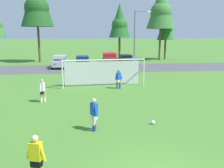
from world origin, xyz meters
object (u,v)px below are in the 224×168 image
(player_striker_near, at_px, (42,91))
(parked_car_slot_far_left, at_px, (60,62))
(referee, at_px, (36,159))
(player_midfield_center, at_px, (94,114))
(parked_car_slot_center_left, at_px, (109,61))
(soccer_ball, at_px, (153,122))
(parked_car_slot_center, at_px, (125,61))
(player_defender_far, at_px, (119,79))
(street_lamp, at_px, (136,41))
(soccer_goal, at_px, (103,72))
(parked_car_slot_left, at_px, (83,62))

(player_striker_near, bearing_deg, parked_car_slot_far_left, 91.27)
(referee, height_order, player_midfield_center, same)
(player_midfield_center, relative_size, parked_car_slot_center_left, 0.35)
(soccer_ball, relative_size, parked_car_slot_center, 0.05)
(player_defender_far, xyz_separation_m, street_lamp, (3.19, 7.87, 2.98))
(player_defender_far, bearing_deg, street_lamp, 67.93)
(parked_car_slot_far_left, xyz_separation_m, street_lamp, (9.46, -6.07, 2.92))
(parked_car_slot_center, bearing_deg, referee, -105.42)
(soccer_goal, xyz_separation_m, referee, (-3.30, -14.78, -0.47))
(referee, distance_m, parked_car_slot_center_left, 25.91)
(parked_car_slot_far_left, distance_m, parked_car_slot_center_left, 6.98)
(player_midfield_center, height_order, parked_car_slot_left, parked_car_slot_left)
(soccer_ball, bearing_deg, parked_car_slot_center_left, 90.35)
(soccer_goal, bearing_deg, player_midfield_center, -96.90)
(player_striker_near, height_order, parked_car_slot_center, parked_car_slot_center)
(parked_car_slot_far_left, height_order, parked_car_slot_center, same)
(soccer_goal, height_order, parked_car_slot_center, soccer_goal)
(parked_car_slot_left, bearing_deg, player_defender_far, -76.34)
(player_striker_near, xyz_separation_m, player_defender_far, (5.88, 3.61, 0.00))
(soccer_goal, bearing_deg, referee, -102.60)
(soccer_ball, height_order, parked_car_slot_center_left, parked_car_slot_center_left)
(player_defender_far, height_order, parked_car_slot_center, parked_car_slot_center)
(soccer_goal, distance_m, parked_car_slot_center, 13.15)
(player_striker_near, bearing_deg, parked_car_slot_center_left, 68.04)
(player_midfield_center, distance_m, parked_car_slot_center_left, 21.50)
(player_striker_near, distance_m, street_lamp, 14.93)
(player_midfield_center, bearing_deg, parked_car_slot_left, 91.58)
(player_defender_far, relative_size, street_lamp, 0.22)
(soccer_goal, distance_m, parked_car_slot_left, 11.55)
(player_striker_near, relative_size, parked_car_slot_center_left, 0.35)
(parked_car_slot_center, bearing_deg, parked_car_slot_left, -170.13)
(referee, height_order, street_lamp, street_lamp)
(soccer_goal, height_order, street_lamp, street_lamp)
(player_midfield_center, relative_size, parked_car_slot_center, 0.38)
(player_striker_near, distance_m, parked_car_slot_center_left, 17.00)
(referee, relative_size, player_midfield_center, 1.00)
(player_midfield_center, distance_m, parked_car_slot_left, 22.03)
(soccer_ball, xyz_separation_m, soccer_goal, (-1.85, 10.19, 1.18))
(parked_car_slot_center, bearing_deg, soccer_ball, -95.96)
(player_defender_far, height_order, parked_car_slot_center_left, parked_car_slot_center_left)
(referee, distance_m, parked_car_slot_center, 28.24)
(soccer_ball, relative_size, street_lamp, 0.03)
(player_midfield_center, relative_size, parked_car_slot_far_left, 0.39)
(parked_car_slot_left, bearing_deg, player_midfield_center, -88.42)
(soccer_goal, bearing_deg, player_defender_far, -50.70)
(soccer_goal, xyz_separation_m, player_defender_far, (1.24, -1.51, -0.47))
(soccer_goal, xyz_separation_m, parked_car_slot_far_left, (-5.03, 12.42, -0.42))
(player_defender_far, bearing_deg, parked_car_slot_center, 78.00)
(soccer_ball, bearing_deg, player_striker_near, 141.99)
(parked_car_slot_center_left, bearing_deg, soccer_ball, -89.65)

